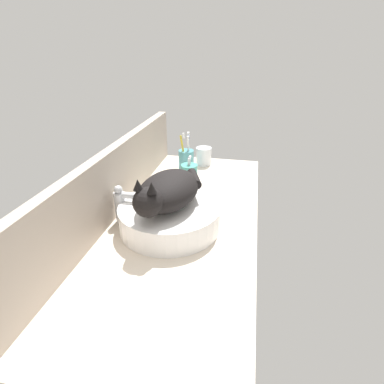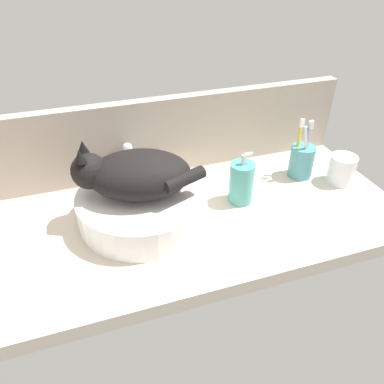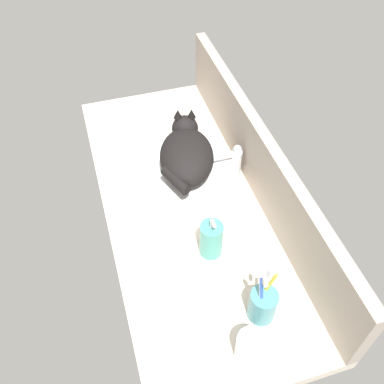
# 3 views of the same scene
# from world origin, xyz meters

# --- Properties ---
(ground_plane) EXTENTS (1.25, 0.52, 0.04)m
(ground_plane) POSITION_xyz_m (0.00, 0.00, -0.02)
(ground_plane) COLOR beige
(backsplash_panel) EXTENTS (1.25, 0.04, 0.23)m
(backsplash_panel) POSITION_xyz_m (0.00, 0.24, 0.12)
(backsplash_panel) COLOR #AD9E8E
(backsplash_panel) RESTS_ON ground_plane
(sink_basin) EXTENTS (0.33, 0.33, 0.08)m
(sink_basin) POSITION_xyz_m (-0.07, 0.02, 0.04)
(sink_basin) COLOR white
(sink_basin) RESTS_ON ground_plane
(cat) EXTENTS (0.31, 0.22, 0.14)m
(cat) POSITION_xyz_m (-0.08, 0.03, 0.14)
(cat) COLOR black
(cat) RESTS_ON sink_basin
(faucet) EXTENTS (0.04, 0.12, 0.14)m
(faucet) POSITION_xyz_m (-0.07, 0.18, 0.07)
(faucet) COLOR silver
(faucet) RESTS_ON ground_plane
(soap_dispenser) EXTENTS (0.07, 0.07, 0.15)m
(soap_dispenser) POSITION_xyz_m (0.21, 0.02, 0.06)
(soap_dispenser) COLOR teal
(soap_dispenser) RESTS_ON ground_plane
(toothbrush_cup) EXTENTS (0.07, 0.07, 0.19)m
(toothbrush_cup) POSITION_xyz_m (0.44, 0.08, 0.05)
(toothbrush_cup) COLOR teal
(toothbrush_cup) RESTS_ON ground_plane
(water_glass) EXTENTS (0.08, 0.08, 0.09)m
(water_glass) POSITION_xyz_m (0.53, 0.01, 0.04)
(water_glass) COLOR white
(water_glass) RESTS_ON ground_plane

